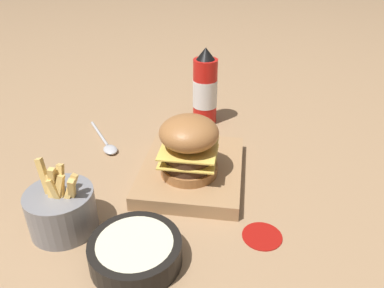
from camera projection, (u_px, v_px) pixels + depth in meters
name	position (u px, v px, depth m)	size (l,w,h in m)	color
ground_plane	(195.00, 183.00, 0.78)	(6.00, 6.00, 0.00)	#9E7A56
serving_board	(192.00, 170.00, 0.79)	(0.26, 0.21, 0.03)	#A37A51
burger	(189.00, 146.00, 0.73)	(0.12, 0.12, 0.12)	#9E6638
ketchup_bottle	(205.00, 90.00, 0.98)	(0.06, 0.06, 0.20)	red
fries_basket	(62.00, 210.00, 0.64)	(0.12, 0.12, 0.14)	slate
side_bowl	(136.00, 251.00, 0.59)	(0.15, 0.15, 0.04)	black
spoon	(107.00, 145.00, 0.90)	(0.16, 0.12, 0.01)	#B2B2B7
ketchup_puddle	(262.00, 236.00, 0.64)	(0.07, 0.07, 0.00)	#9E140F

